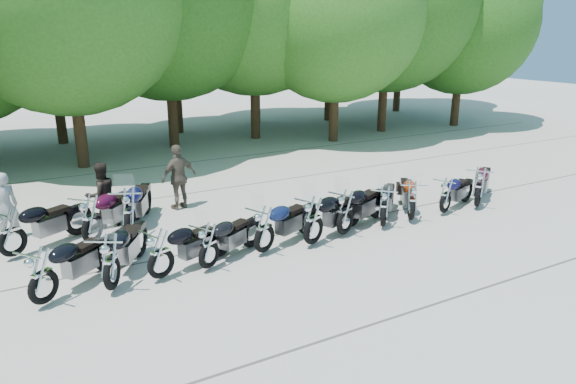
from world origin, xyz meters
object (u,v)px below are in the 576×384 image
motorcycle_10 (479,186)px  motorcycle_6 (345,211)px  rider_1 (101,195)px  motorcycle_7 (384,205)px  motorcycle_9 (446,194)px  motorcycle_11 (11,231)px  motorcycle_2 (160,252)px  motorcycle_4 (264,228)px  motorcycle_0 (42,274)px  motorcycle_8 (412,199)px  motorcycle_12 (91,218)px  motorcycle_3 (208,244)px  motorcycle_1 (110,260)px  motorcycle_5 (313,219)px  rider_2 (179,177)px  rider_0 (5,206)px  motorcycle_13 (129,211)px

motorcycle_10 → motorcycle_6: bearing=53.9°
rider_1 → motorcycle_7: bearing=134.0°
motorcycle_9 → motorcycle_11: 11.00m
motorcycle_2 → motorcycle_4: size_ratio=0.96×
motorcycle_0 → motorcycle_8: (9.04, 0.17, -0.02)m
motorcycle_12 → motorcycle_3: bearing=172.3°
motorcycle_0 → motorcycle_8: 9.04m
motorcycle_6 → motorcycle_8: (2.16, -0.00, -0.04)m
motorcycle_1 → motorcycle_9: bearing=-148.2°
motorcycle_3 → motorcycle_9: bearing=-117.3°
motorcycle_5 → rider_2: size_ratio=1.30×
motorcycle_8 → motorcycle_1: bearing=36.0°
motorcycle_4 → rider_1: 4.66m
motorcycle_9 → motorcycle_12: size_ratio=0.84×
motorcycle_5 → motorcycle_9: bearing=-110.5°
motorcycle_4 → motorcycle_7: 3.48m
motorcycle_2 → rider_0: size_ratio=1.29×
motorcycle_0 → rider_0: rider_0 is taller
motorcycle_4 → motorcycle_8: (4.41, 0.03, -0.02)m
rider_0 → rider_2: 4.45m
rider_0 → motorcycle_4: bearing=129.3°
motorcycle_1 → motorcycle_7: 6.88m
motorcycle_8 → motorcycle_11: (-9.48, 2.49, 0.04)m
motorcycle_0 → motorcycle_12: motorcycle_12 is taller
motorcycle_2 → motorcycle_10: (9.30, 0.11, 0.06)m
motorcycle_2 → motorcycle_8: 6.85m
motorcycle_0 → motorcycle_7: 8.10m
motorcycle_0 → rider_1: 4.15m
motorcycle_3 → motorcycle_12: 3.28m
motorcycle_3 → motorcycle_5: bearing=-118.1°
motorcycle_0 → motorcycle_6: (6.88, 0.17, 0.02)m
motorcycle_10 → motorcycle_13: motorcycle_13 is taller
motorcycle_0 → motorcycle_1: bearing=-129.2°
motorcycle_1 → motorcycle_8: 7.82m
motorcycle_6 → motorcycle_7: size_ratio=1.08×
motorcycle_5 → motorcycle_13: (-3.70, 2.60, 0.03)m
motorcycle_9 → motorcycle_10: motorcycle_10 is taller
motorcycle_1 → motorcycle_0: bearing=29.0°
motorcycle_1 → motorcycle_6: (5.66, 0.20, 0.00)m
motorcycle_7 → motorcycle_4: bearing=45.0°
motorcycle_9 → motorcycle_13: motorcycle_13 is taller
motorcycle_12 → rider_2: bearing=-102.5°
motorcycle_4 → motorcycle_7: bearing=-112.7°
motorcycle_6 → motorcycle_8: size_ratio=1.06×
rider_0 → motorcycle_13: bearing=138.6°
motorcycle_10 → rider_0: bearing=36.9°
motorcycle_2 → motorcycle_10: motorcycle_10 is taller
motorcycle_0 → motorcycle_12: size_ratio=0.92×
motorcycle_9 → motorcycle_12: 9.34m
motorcycle_4 → motorcycle_10: (6.87, -0.05, 0.03)m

